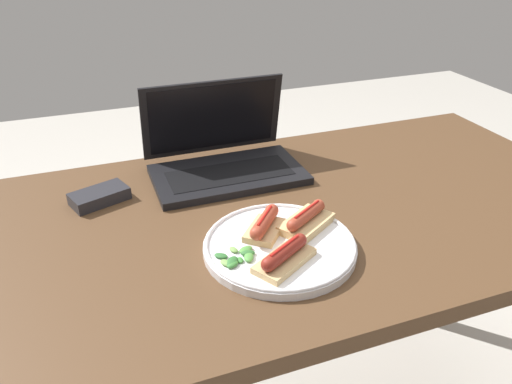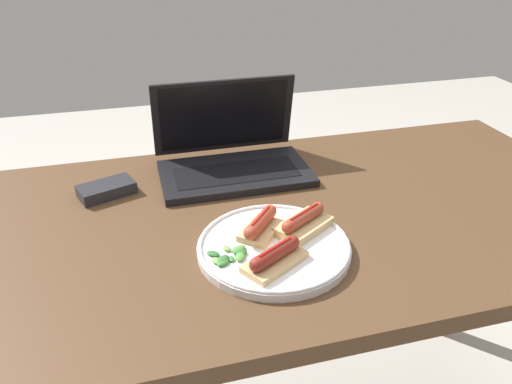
{
  "view_description": "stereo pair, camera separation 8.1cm",
  "coord_description": "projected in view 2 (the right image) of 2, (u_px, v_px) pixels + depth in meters",
  "views": [
    {
      "loc": [
        -0.42,
        -0.83,
        1.3
      ],
      "look_at": [
        -0.11,
        -0.0,
        0.81
      ],
      "focal_mm": 35.0,
      "sensor_mm": 36.0,
      "label": 1
    },
    {
      "loc": [
        -0.34,
        -0.86,
        1.3
      ],
      "look_at": [
        -0.11,
        -0.0,
        0.81
      ],
      "focal_mm": 35.0,
      "sensor_mm": 36.0,
      "label": 2
    }
  ],
  "objects": [
    {
      "name": "plate",
      "position": [
        274.0,
        247.0,
        0.93
      ],
      "size": [
        0.29,
        0.29,
        0.02
      ],
      "color": "silver",
      "rests_on": "desk"
    },
    {
      "name": "salad_pile",
      "position": [
        229.0,
        256.0,
        0.89
      ],
      "size": [
        0.08,
        0.07,
        0.01
      ],
      "color": "#387A33",
      "rests_on": "plate"
    },
    {
      "name": "sausage_toast_middle",
      "position": [
        275.0,
        257.0,
        0.87
      ],
      "size": [
        0.13,
        0.11,
        0.04
      ],
      "rotation": [
        0.0,
        0.0,
        0.53
      ],
      "color": "tan",
      "rests_on": "plate"
    },
    {
      "name": "sausage_toast_left",
      "position": [
        261.0,
        225.0,
        0.95
      ],
      "size": [
        0.1,
        0.11,
        0.04
      ],
      "rotation": [
        0.0,
        0.0,
        4.0
      ],
      "color": "tan",
      "rests_on": "plate"
    },
    {
      "name": "sausage_toast_right",
      "position": [
        304.0,
        222.0,
        0.96
      ],
      "size": [
        0.13,
        0.12,
        0.04
      ],
      "rotation": [
        0.0,
        0.0,
        3.7
      ],
      "color": "tan",
      "rests_on": "plate"
    },
    {
      "name": "desk",
      "position": [
        303.0,
        247.0,
        1.12
      ],
      "size": [
        1.41,
        0.74,
        0.75
      ],
      "color": "#4C331E",
      "rests_on": "ground_plane"
    },
    {
      "name": "external_drive",
      "position": [
        107.0,
        189.0,
        1.12
      ],
      "size": [
        0.14,
        0.1,
        0.03
      ],
      "rotation": [
        0.0,
        0.0,
        0.34
      ],
      "color": "#232328",
      "rests_on": "desk"
    },
    {
      "name": "laptop",
      "position": [
        232.0,
        156.0,
        1.21
      ],
      "size": [
        0.36,
        0.24,
        0.21
      ],
      "color": "black",
      "rests_on": "desk"
    }
  ]
}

